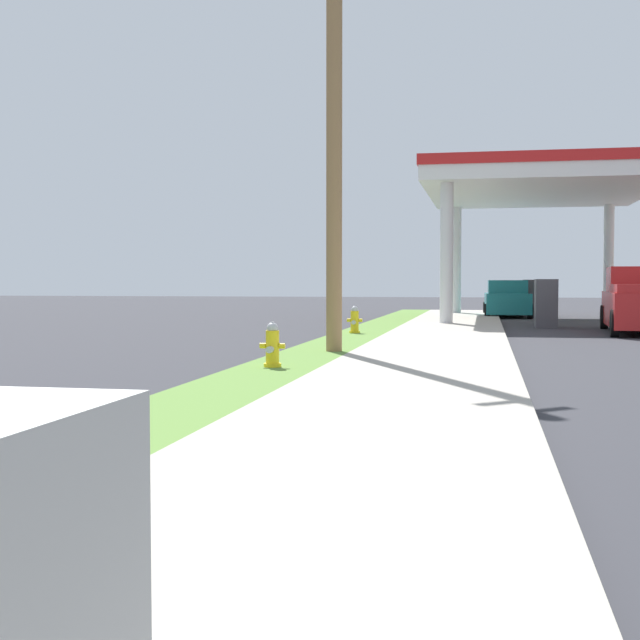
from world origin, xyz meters
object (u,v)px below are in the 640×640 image
utility_pole_midground (334,114)px  fire_hydrant_second (272,347)px  car_teal_by_near_pump (507,300)px  fire_hydrant_third (355,321)px

utility_pole_midground → fire_hydrant_second: bearing=-97.5°
car_teal_by_near_pump → utility_pole_midground: bearing=-100.8°
utility_pole_midground → car_teal_by_near_pump: utility_pole_midground is taller
fire_hydrant_third → utility_pole_midground: 7.46m
fire_hydrant_third → car_teal_by_near_pump: (4.40, 14.39, 0.28)m
fire_hydrant_third → utility_pole_midground: utility_pole_midground is taller
utility_pole_midground → car_teal_by_near_pump: size_ratio=2.05×
fire_hydrant_second → car_teal_by_near_pump: size_ratio=0.16×
fire_hydrant_second → car_teal_by_near_pump: (4.34, 23.70, 0.28)m
fire_hydrant_second → utility_pole_midground: utility_pole_midground is taller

